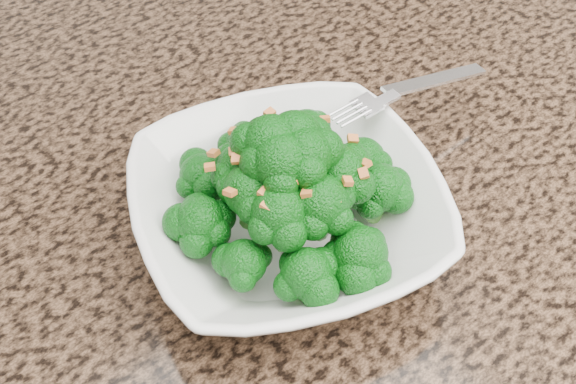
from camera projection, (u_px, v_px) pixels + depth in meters
cabinet at (307, 383)px, 0.98m from camera, size 1.55×0.95×0.87m
granite_counter at (316, 147)px, 0.65m from camera, size 1.64×1.04×0.03m
bowl at (288, 212)px, 0.54m from camera, size 0.29×0.29×0.06m
broccoli_pile at (288, 151)px, 0.49m from camera, size 0.20×0.20×0.07m
garlic_topping at (288, 107)px, 0.46m from camera, size 0.12×0.12×0.01m
fork at (389, 97)px, 0.57m from camera, size 0.19×0.05×0.01m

